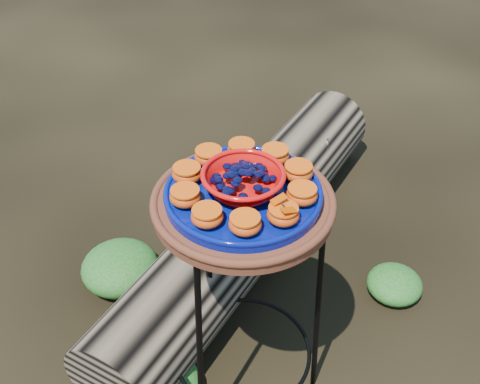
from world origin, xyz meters
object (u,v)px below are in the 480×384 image
cobalt_plate (243,195)px  driftwood_log (248,223)px  red_bowl (243,182)px  terracotta_saucer (243,205)px  plant_stand (243,307)px

cobalt_plate → driftwood_log: cobalt_plate is taller
red_bowl → cobalt_plate: bearing=0.0°
terracotta_saucer → cobalt_plate: (0.00, 0.00, 0.03)m
plant_stand → driftwood_log: bearing=59.2°
cobalt_plate → plant_stand: bearing=0.0°
terracotta_saucer → driftwood_log: (0.29, 0.49, -0.56)m
terracotta_saucer → driftwood_log: 0.80m
plant_stand → red_bowl: 0.44m
plant_stand → red_bowl: size_ratio=3.79×
terracotta_saucer → cobalt_plate: cobalt_plate is taller
cobalt_plate → driftwood_log: 0.82m
terracotta_saucer → cobalt_plate: 0.03m
red_bowl → driftwood_log: bearing=59.2°
cobalt_plate → red_bowl: bearing=0.0°
terracotta_saucer → red_bowl: red_bowl is taller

